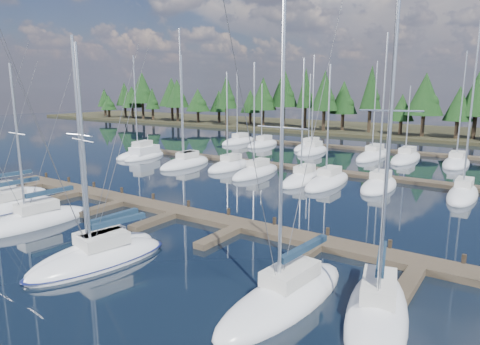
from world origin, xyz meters
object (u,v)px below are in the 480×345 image
Objects in this scene: front_sailboat_2 at (33,222)px; front_sailboat_5 at (285,297)px; front_sailboat_3 at (95,254)px; front_sailboat_6 at (377,313)px; main_dock at (175,214)px; front_sailboat_4 at (99,259)px; front_sailboat_1 at (0,210)px; motor_yacht_left at (145,155)px.

front_sailboat_5 is (20.65, 0.27, 0.01)m from front_sailboat_2.
front_sailboat_2 is 9.05m from front_sailboat_3.
main_dock is at bearing 160.69° from front_sailboat_6.
front_sailboat_3 is at bearing -8.85° from front_sailboat_2.
front_sailboat_4 reaches higher than front_sailboat_2.
front_sailboat_3 is at bearing -6.75° from front_sailboat_1.
front_sailboat_1 is 25.76m from front_sailboat_5.
front_sailboat_2 is 20.65m from front_sailboat_5.
front_sailboat_4 reaches higher than motor_yacht_left.
motor_yacht_left is at bearing 132.58° from front_sailboat_4.
motor_yacht_left is at bearing 148.77° from front_sailboat_6.
front_sailboat_4 is at bearing -168.59° from front_sailboat_6.
front_sailboat_1 reaches higher than front_sailboat_2.
motor_yacht_left is at bearing 144.94° from front_sailboat_5.
front_sailboat_5 is (10.95, 1.99, 0.01)m from front_sailboat_4.
front_sailboat_1 is at bearing -149.44° from main_dock.
main_dock is 10.26m from front_sailboat_2.
main_dock is 9.55m from front_sailboat_4.
front_sailboat_5 reaches higher than front_sailboat_3.
front_sailboat_6 is at bearing 3.00° from front_sailboat_2.
front_sailboat_5 is (13.60, -7.19, 0.09)m from main_dock.
front_sailboat_3 is 15.92m from front_sailboat_6.
motor_yacht_left reaches higher than main_dock.
front_sailboat_1 is 5.12m from front_sailboat_2.
front_sailboat_1 is 29.77m from front_sailboat_6.
front_sailboat_5 reaches higher than motor_yacht_left.
front_sailboat_1 is 0.85× the size of front_sailboat_5.
front_sailboat_2 is at bearing 171.15° from front_sailboat_3.
front_sailboat_5 is at bearing -27.86° from main_dock.
front_sailboat_2 is at bearing 169.92° from front_sailboat_4.
front_sailboat_2 reaches higher than main_dock.
front_sailboat_4 is 1.58× the size of motor_yacht_left.
front_sailboat_1 is at bearing 172.33° from front_sailboat_4.
front_sailboat_3 is at bearing -171.92° from front_sailboat_5.
front_sailboat_1 is 0.95× the size of front_sailboat_3.
front_sailboat_1 is at bearing 176.96° from front_sailboat_2.
front_sailboat_6 is at bearing 11.41° from front_sailboat_4.
front_sailboat_3 is at bearing -47.94° from motor_yacht_left.
front_sailboat_5 is 4.12m from front_sailboat_6.
front_sailboat_6 is at bearing -31.23° from motor_yacht_left.
front_sailboat_3 is at bearing -170.29° from front_sailboat_6.
front_sailboat_3 is 36.26m from motor_yacht_left.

